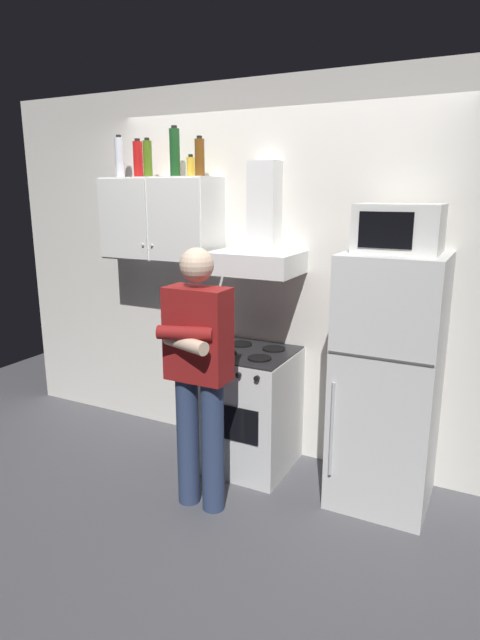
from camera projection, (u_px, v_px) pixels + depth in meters
The scene contains 14 objects.
ground_plane at pixel (240, 481), 3.62m from camera, with size 7.00×7.00×0.00m, color #4C4C51.
back_wall_tiled at pixel (277, 276), 3.82m from camera, with size 4.80×0.10×2.70m, color silver.
upper_cabinet at pixel (161, 219), 3.90m from camera, with size 0.90×0.37×0.60m.
stove_oven at pixel (250, 409), 3.75m from camera, with size 0.60×0.62×0.87m.
range_hood at pixel (258, 244), 3.58m from camera, with size 0.60×0.44×0.75m.
refrigerator at pixel (387, 382), 3.25m from camera, with size 0.60×0.62×1.60m.
microwave at pixel (399, 228), 3.04m from camera, with size 0.48×0.37×0.28m.
person_standing at pixel (198, 371), 3.14m from camera, with size 0.38×0.33×1.64m.
bottle_spice_jar at pixel (191, 166), 3.72m from camera, with size 0.06×0.06×0.15m.
bottle_beer_brown at pixel (200, 157), 3.61m from camera, with size 0.07×0.07×0.27m.
bottle_olive_oil at pixel (148, 158), 3.80m from camera, with size 0.06×0.06×0.27m.
bottle_soda_red at pixel (138, 159), 3.87m from camera, with size 0.07×0.07×0.27m.
bottle_vodka_clear at pixel (120, 157), 3.94m from camera, with size 0.07×0.07×0.31m.
bottle_wine_green at pixel (175, 152), 3.71m from camera, with size 0.07×0.07×0.35m.
Camera 1 is at (1.47, -2.90, 1.95)m, focal length 29.43 mm.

